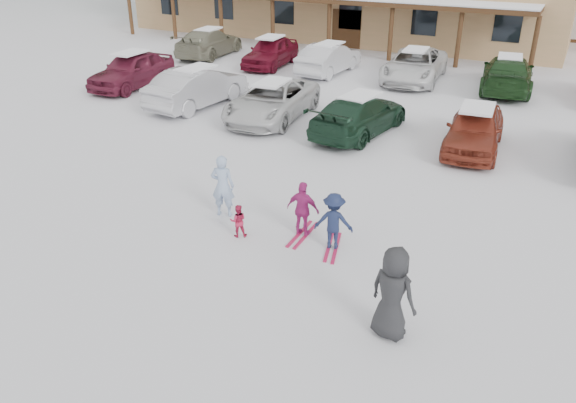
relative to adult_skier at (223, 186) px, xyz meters
The scene contains 18 objects.
ground 2.35m from the adult_skier, 38.51° to the right, with size 160.00×160.00×0.00m, color white.
adult_skier is the anchor object (origin of this frame).
toddler_red 1.25m from the adult_skier, 40.32° to the right, with size 0.40×0.31×0.82m, color #B61E43.
child_navy 3.13m from the adult_skier, ahead, with size 0.88×0.51×1.37m, color #172040.
skis_child_navy 3.23m from the adult_skier, ahead, with size 0.20×1.40×0.03m, color #AB1843.
child_magenta 2.25m from the adult_skier, ahead, with size 0.81×0.34×1.38m, color #AE2675.
skis_child_magenta 2.39m from the adult_skier, ahead, with size 0.20×1.40×0.03m, color #AB1843.
bystander_dark 5.83m from the adult_skier, 26.42° to the right, with size 0.88×0.57×1.80m, color #232325.
parked_car_0 13.70m from the adult_skier, 140.34° to the left, with size 1.85×4.61×1.57m, color maroon.
parked_car_1 9.83m from the adult_skier, 128.95° to the left, with size 1.66×4.76×1.57m, color #AFAEB3.
parked_car_2 8.05m from the adult_skier, 109.60° to the left, with size 2.33×5.06×1.41m, color silver.
parked_car_3 7.50m from the adult_skier, 83.46° to the left, with size 1.94×4.76×1.38m, color #173323.
parked_car_4 8.99m from the adult_skier, 57.94° to the left, with size 1.70×4.23×1.44m, color maroon.
parked_car_7 19.53m from the adult_skier, 125.20° to the left, with size 2.09×5.13×1.49m, color gray.
parked_car_8 16.79m from the adult_skier, 114.47° to the left, with size 1.77×4.40×1.50m, color maroon.
parked_car_9 15.64m from the adult_skier, 103.48° to the left, with size 1.55×4.44×1.46m, color silver.
parked_car_10 15.68m from the adult_skier, 88.03° to the left, with size 2.45×5.32×1.48m, color silver.
parked_car_11 16.49m from the adult_skier, 73.48° to the left, with size 2.13×5.23×1.52m, color #1B3C1A.
Camera 1 is at (5.52, -9.26, 6.71)m, focal length 35.00 mm.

